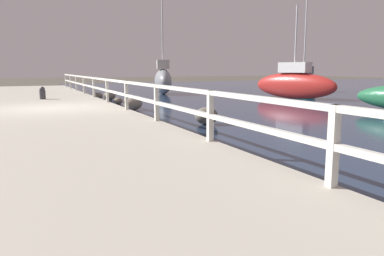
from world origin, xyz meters
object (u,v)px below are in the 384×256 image
Objects in this scene: sailboat_teal at (303,81)px; mooring_bollard at (42,93)px; sailboat_red at (294,84)px; sailboat_gray at (163,80)px.

mooring_bollard is at bearing -149.76° from sailboat_teal.
sailboat_gray is (-5.16, 6.47, 0.10)m from sailboat_red.
sailboat_gray is at bearing 35.17° from mooring_bollard.
sailboat_teal is 6.64m from sailboat_red.
mooring_bollard is 0.08× the size of sailboat_gray.
mooring_bollard is 12.69m from sailboat_red.
sailboat_teal reaches higher than mooring_bollard.
mooring_bollard is 0.07× the size of sailboat_teal.
mooring_bollard is at bearing 159.04° from sailboat_red.
sailboat_red is (12.63, -1.21, 0.22)m from mooring_bollard.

